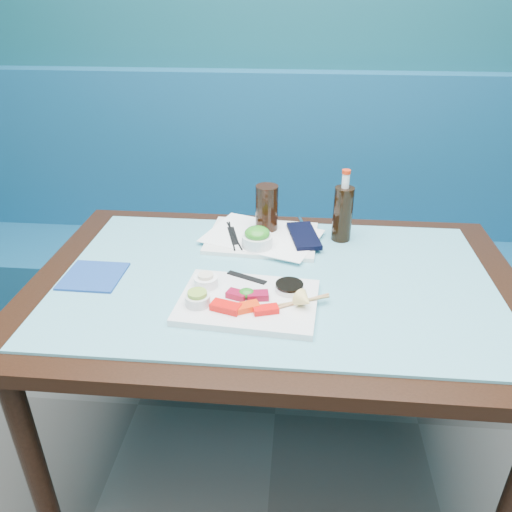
# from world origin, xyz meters

# --- Properties ---
(booth_bench) EXTENTS (3.00, 0.56, 1.17)m
(booth_bench) POSITION_xyz_m (0.00, 2.29, 0.37)
(booth_bench) COLOR navy
(booth_bench) RESTS_ON ground
(dining_table) EXTENTS (1.40, 0.90, 0.75)m
(dining_table) POSITION_xyz_m (0.00, 1.45, 0.67)
(dining_table) COLOR black
(dining_table) RESTS_ON ground
(glass_top) EXTENTS (1.22, 0.76, 0.01)m
(glass_top) POSITION_xyz_m (0.00, 1.45, 0.75)
(glass_top) COLOR #5FADBE
(glass_top) RESTS_ON dining_table
(sashimi_plate) EXTENTS (0.37, 0.28, 0.02)m
(sashimi_plate) POSITION_xyz_m (-0.06, 1.31, 0.77)
(sashimi_plate) COLOR white
(sashimi_plate) RESTS_ON glass_top
(salmon_left) EXTENTS (0.08, 0.06, 0.02)m
(salmon_left) POSITION_xyz_m (-0.11, 1.25, 0.79)
(salmon_left) COLOR red
(salmon_left) RESTS_ON sashimi_plate
(salmon_mid) EXTENTS (0.07, 0.06, 0.02)m
(salmon_mid) POSITION_xyz_m (-0.06, 1.26, 0.78)
(salmon_mid) COLOR #FF340A
(salmon_mid) RESTS_ON sashimi_plate
(salmon_right) EXTENTS (0.07, 0.05, 0.02)m
(salmon_right) POSITION_xyz_m (-0.01, 1.25, 0.78)
(salmon_right) COLOR #F60B09
(salmon_right) RESTS_ON sashimi_plate
(tuna_left) EXTENTS (0.06, 0.05, 0.02)m
(tuna_left) POSITION_xyz_m (-0.09, 1.31, 0.78)
(tuna_left) COLOR maroon
(tuna_left) RESTS_ON sashimi_plate
(tuna_right) EXTENTS (0.06, 0.04, 0.02)m
(tuna_right) POSITION_xyz_m (-0.04, 1.31, 0.79)
(tuna_right) COLOR maroon
(tuna_right) RESTS_ON sashimi_plate
(seaweed_garnish) EXTENTS (0.06, 0.05, 0.02)m
(seaweed_garnish) POSITION_xyz_m (-0.07, 1.32, 0.79)
(seaweed_garnish) COLOR #1F771B
(seaweed_garnish) RESTS_ON sashimi_plate
(ramekin_wasabi) EXTENTS (0.08, 0.08, 0.03)m
(ramekin_wasabi) POSITION_xyz_m (-0.19, 1.27, 0.79)
(ramekin_wasabi) COLOR silver
(ramekin_wasabi) RESTS_ON sashimi_plate
(wasabi_fill) EXTENTS (0.05, 0.05, 0.01)m
(wasabi_fill) POSITION_xyz_m (-0.19, 1.27, 0.81)
(wasabi_fill) COLOR #82AE38
(wasabi_fill) RESTS_ON ramekin_wasabi
(ramekin_ginger) EXTENTS (0.07, 0.07, 0.03)m
(ramekin_ginger) POSITION_xyz_m (-0.18, 1.36, 0.79)
(ramekin_ginger) COLOR white
(ramekin_ginger) RESTS_ON sashimi_plate
(ginger_fill) EXTENTS (0.05, 0.05, 0.01)m
(ginger_fill) POSITION_xyz_m (-0.18, 1.36, 0.81)
(ginger_fill) COLOR beige
(ginger_fill) RESTS_ON ramekin_ginger
(soy_dish) EXTENTS (0.09, 0.09, 0.01)m
(soy_dish) POSITION_xyz_m (0.04, 1.36, 0.78)
(soy_dish) COLOR white
(soy_dish) RESTS_ON sashimi_plate
(soy_fill) EXTENTS (0.10, 0.10, 0.01)m
(soy_fill) POSITION_xyz_m (0.04, 1.36, 0.79)
(soy_fill) COLOR black
(soy_fill) RESTS_ON soy_dish
(lemon_wedge) EXTENTS (0.06, 0.06, 0.05)m
(lemon_wedge) POSITION_xyz_m (0.08, 1.28, 0.80)
(lemon_wedge) COLOR #F9D776
(lemon_wedge) RESTS_ON sashimi_plate
(chopstick_sleeve) EXTENTS (0.12, 0.07, 0.00)m
(chopstick_sleeve) POSITION_xyz_m (-0.08, 1.41, 0.78)
(chopstick_sleeve) COLOR black
(chopstick_sleeve) RESTS_ON sashimi_plate
(wooden_chopstick_a) EXTENTS (0.20, 0.09, 0.01)m
(wooden_chopstick_a) POSITION_xyz_m (0.05, 1.29, 0.78)
(wooden_chopstick_a) COLOR #9C7A49
(wooden_chopstick_a) RESTS_ON sashimi_plate
(wooden_chopstick_b) EXTENTS (0.18, 0.11, 0.01)m
(wooden_chopstick_b) POSITION_xyz_m (0.06, 1.29, 0.78)
(wooden_chopstick_b) COLOR tan
(wooden_chopstick_b) RESTS_ON sashimi_plate
(serving_tray) EXTENTS (0.37, 0.28, 0.01)m
(serving_tray) POSITION_xyz_m (-0.06, 1.69, 0.76)
(serving_tray) COLOR white
(serving_tray) RESTS_ON glass_top
(paper_placemat) EXTENTS (0.41, 0.35, 0.00)m
(paper_placemat) POSITION_xyz_m (-0.06, 1.69, 0.77)
(paper_placemat) COLOR white
(paper_placemat) RESTS_ON serving_tray
(seaweed_bowl) EXTENTS (0.10, 0.10, 0.04)m
(seaweed_bowl) POSITION_xyz_m (-0.07, 1.61, 0.79)
(seaweed_bowl) COLOR white
(seaweed_bowl) RESTS_ON serving_tray
(seaweed_salad) EXTENTS (0.10, 0.10, 0.04)m
(seaweed_salad) POSITION_xyz_m (-0.07, 1.61, 0.82)
(seaweed_salad) COLOR #2A8B20
(seaweed_salad) RESTS_ON seaweed_bowl
(cola_glass) EXTENTS (0.09, 0.09, 0.15)m
(cola_glass) POSITION_xyz_m (-0.05, 1.74, 0.85)
(cola_glass) COLOR black
(cola_glass) RESTS_ON serving_tray
(navy_pouch) EXTENTS (0.12, 0.20, 0.01)m
(navy_pouch) POSITION_xyz_m (0.08, 1.69, 0.78)
(navy_pouch) COLOR black
(navy_pouch) RESTS_ON serving_tray
(fork) EXTENTS (0.03, 0.09, 0.01)m
(fork) POSITION_xyz_m (0.07, 1.79, 0.78)
(fork) COLOR silver
(fork) RESTS_ON serving_tray
(black_chopstick_a) EXTENTS (0.05, 0.21, 0.01)m
(black_chopstick_a) POSITION_xyz_m (-0.16, 1.68, 0.77)
(black_chopstick_a) COLOR black
(black_chopstick_a) RESTS_ON serving_tray
(black_chopstick_b) EXTENTS (0.08, 0.20, 0.01)m
(black_chopstick_b) POSITION_xyz_m (-0.15, 1.68, 0.77)
(black_chopstick_b) COLOR black
(black_chopstick_b) RESTS_ON serving_tray
(tray_sleeve) EXTENTS (0.06, 0.13, 0.00)m
(tray_sleeve) POSITION_xyz_m (-0.15, 1.68, 0.77)
(tray_sleeve) COLOR black
(tray_sleeve) RESTS_ON serving_tray
(cola_bottle_body) EXTENTS (0.08, 0.08, 0.18)m
(cola_bottle_body) POSITION_xyz_m (0.20, 1.72, 0.85)
(cola_bottle_body) COLOR black
(cola_bottle_body) RESTS_ON glass_top
(cola_bottle_neck) EXTENTS (0.03, 0.03, 0.05)m
(cola_bottle_neck) POSITION_xyz_m (0.20, 1.72, 0.96)
(cola_bottle_neck) COLOR white
(cola_bottle_neck) RESTS_ON cola_bottle_body
(cola_bottle_cap) EXTENTS (0.03, 0.03, 0.01)m
(cola_bottle_cap) POSITION_xyz_m (0.20, 1.72, 0.99)
(cola_bottle_cap) COLOR red
(cola_bottle_cap) RESTS_ON cola_bottle_neck
(blue_napkin) EXTENTS (0.17, 0.17, 0.01)m
(blue_napkin) POSITION_xyz_m (-0.52, 1.41, 0.76)
(blue_napkin) COLOR navy
(blue_napkin) RESTS_ON glass_top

